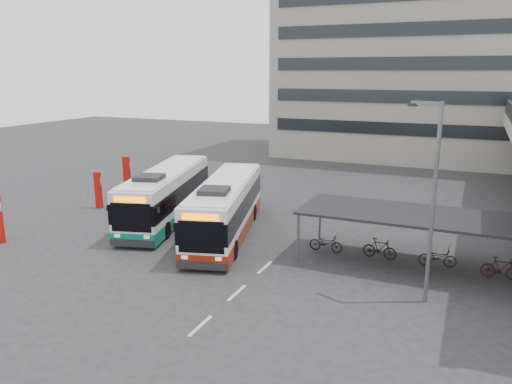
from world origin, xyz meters
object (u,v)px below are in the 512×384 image
at_px(lamp_post, 432,192).
at_px(bus_teal, 167,195).
at_px(bus_main, 226,208).
at_px(pedestrian, 202,225).

bearing_deg(lamp_post, bus_teal, -178.69).
height_order(bus_main, pedestrian, bus_main).
height_order(bus_main, lamp_post, lamp_post).
height_order(bus_teal, pedestrian, bus_teal).
height_order(pedestrian, lamp_post, lamp_post).
bearing_deg(pedestrian, lamp_post, -62.07).
distance_m(bus_main, lamp_post, 12.13).
distance_m(pedestrian, lamp_post, 12.81).
relative_size(bus_teal, lamp_post, 1.46).
height_order(bus_main, bus_teal, bus_teal).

